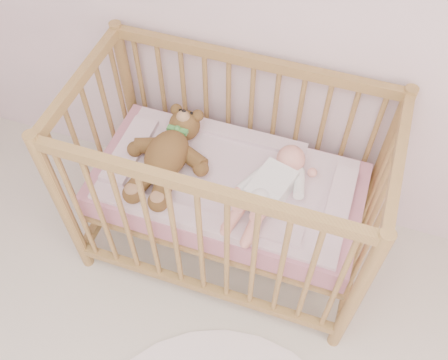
% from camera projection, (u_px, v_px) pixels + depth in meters
% --- Properties ---
extents(crib, '(1.36, 0.76, 1.00)m').
position_uv_depth(crib, '(227.00, 187.00, 2.29)').
color(crib, tan).
rests_on(crib, floor).
extents(mattress, '(1.22, 0.62, 0.13)m').
position_uv_depth(mattress, '(227.00, 189.00, 2.31)').
color(mattress, '#CF8197').
rests_on(mattress, crib).
extents(blanket, '(1.10, 0.58, 0.06)m').
position_uv_depth(blanket, '(228.00, 180.00, 2.25)').
color(blanket, '#D190A5').
rests_on(blanket, mattress).
extents(baby, '(0.42, 0.63, 0.14)m').
position_uv_depth(baby, '(271.00, 185.00, 2.13)').
color(baby, white).
rests_on(baby, blanket).
extents(teddy_bear, '(0.43, 0.59, 0.16)m').
position_uv_depth(teddy_bear, '(167.00, 155.00, 2.22)').
color(teddy_bear, brown).
rests_on(teddy_bear, blanket).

